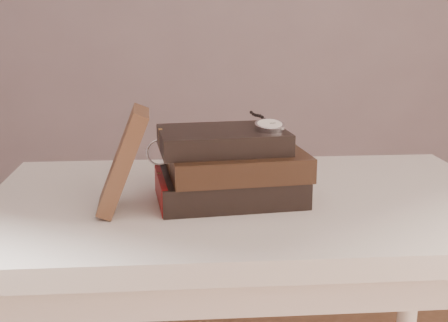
{
  "coord_description": "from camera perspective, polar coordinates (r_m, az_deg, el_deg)",
  "views": [
    {
      "loc": [
        -0.13,
        -0.7,
        1.09
      ],
      "look_at": [
        -0.05,
        0.33,
        0.82
      ],
      "focal_mm": 46.09,
      "sensor_mm": 36.0,
      "label": 1
    }
  ],
  "objects": [
    {
      "name": "journal",
      "position": [
        1.02,
        -9.97,
        0.1
      ],
      "size": [
        0.1,
        0.12,
        0.19
      ],
      "primitive_type": "cube",
      "rotation": [
        0.0,
        0.38,
        0.06
      ],
      "color": "#3C2317",
      "rests_on": "table"
    },
    {
      "name": "book_stack",
      "position": [
        1.08,
        0.61,
        -0.64
      ],
      "size": [
        0.29,
        0.21,
        0.13
      ],
      "color": "black",
      "rests_on": "table"
    },
    {
      "name": "table",
      "position": [
        1.14,
        2.33,
        -7.88
      ],
      "size": [
        1.0,
        0.6,
        0.75
      ],
      "color": "beige",
      "rests_on": "ground"
    },
    {
      "name": "pocket_watch",
      "position": [
        1.06,
        4.49,
        3.55
      ],
      "size": [
        0.06,
        0.16,
        0.02
      ],
      "color": "silver",
      "rests_on": "book_stack"
    },
    {
      "name": "eyeglasses",
      "position": [
        1.15,
        -4.99,
        0.95
      ],
      "size": [
        0.12,
        0.14,
        0.05
      ],
      "color": "silver",
      "rests_on": "book_stack"
    }
  ]
}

